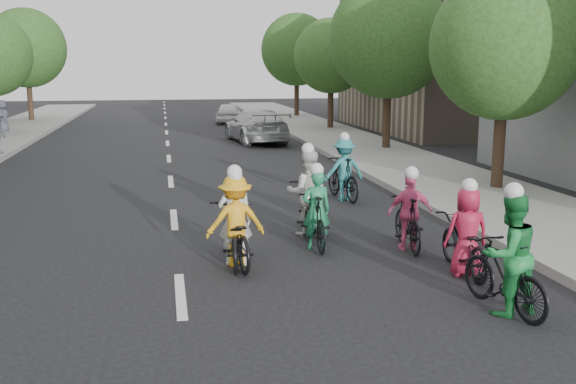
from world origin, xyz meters
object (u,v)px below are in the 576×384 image
object	(u,v)px
cyclist_7	(344,174)
cyclist_1	(507,264)
cyclist_3	(409,218)
spectator_2	(3,116)
cyclist_4	(465,240)
cyclist_0	(235,231)
follow_car_trail	(229,113)
follow_car_lead	(256,126)
cyclist_2	(235,229)
cyclist_6	(307,202)
cyclist_5	(315,217)

from	to	relation	value
cyclist_7	cyclist_1	bearing A→B (deg)	82.14
cyclist_3	spectator_2	xyz separation A→B (m)	(-12.38, 23.43, 0.36)
cyclist_4	cyclist_7	bearing A→B (deg)	-83.81
cyclist_0	follow_car_trail	bearing A→B (deg)	-88.75
follow_car_lead	follow_car_trail	world-z (taller)	follow_car_lead
cyclist_2	cyclist_6	size ratio (longest dim) A/B	0.98
spectator_2	cyclist_3	bearing A→B (deg)	-168.54
follow_car_lead	cyclist_2	bearing A→B (deg)	73.86
follow_car_trail	cyclist_6	bearing A→B (deg)	95.95
cyclist_3	cyclist_4	size ratio (longest dim) A/B	0.94
follow_car_trail	cyclist_4	bearing A→B (deg)	100.02
cyclist_7	spectator_2	size ratio (longest dim) A/B	1.20
cyclist_3	cyclist_4	world-z (taller)	cyclist_4
cyclist_6	spectator_2	world-z (taller)	cyclist_6
cyclist_0	cyclist_5	world-z (taller)	cyclist_0
cyclist_5	cyclist_6	xyz separation A→B (m)	(0.06, 0.99, 0.08)
cyclist_5	cyclist_7	distance (m)	4.55
cyclist_5	follow_car_lead	distance (m)	17.55
cyclist_4	follow_car_lead	world-z (taller)	cyclist_4
cyclist_1	cyclist_0	bearing A→B (deg)	-51.79
cyclist_3	follow_car_trail	distance (m)	28.44
cyclist_1	cyclist_7	bearing A→B (deg)	-100.00
cyclist_4	spectator_2	xyz separation A→B (m)	(-12.75, 25.00, 0.38)
cyclist_4	spectator_2	bearing A→B (deg)	-59.72
cyclist_1	follow_car_trail	size ratio (longest dim) A/B	0.51
cyclist_7	spectator_2	distance (m)	22.53
cyclist_2	cyclist_7	size ratio (longest dim) A/B	1.04
cyclist_2	cyclist_6	bearing A→B (deg)	-139.86
cyclist_7	cyclist_2	bearing A→B (deg)	47.31
cyclist_0	follow_car_trail	size ratio (longest dim) A/B	0.52
cyclist_4	spectator_2	world-z (taller)	spectator_2
cyclist_6	follow_car_lead	xyz separation A→B (m)	(1.33, 16.50, 0.07)
cyclist_3	follow_car_trail	world-z (taller)	cyclist_3
cyclist_1	spectator_2	xyz separation A→B (m)	(-12.53, 26.72, 0.25)
cyclist_3	spectator_2	world-z (taller)	spectator_2
follow_car_lead	cyclist_6	bearing A→B (deg)	78.59
cyclist_3	cyclist_7	xyz separation A→B (m)	(0.05, 4.64, 0.09)
cyclist_1	cyclist_4	size ratio (longest dim) A/B	1.00
cyclist_6	cyclist_1	bearing A→B (deg)	120.33
cyclist_0	cyclist_2	distance (m)	0.07
cyclist_0	cyclist_6	xyz separation A→B (m)	(1.67, 1.70, 0.10)
cyclist_3	cyclist_7	bearing A→B (deg)	-84.84
cyclist_3	cyclist_6	xyz separation A→B (m)	(-1.64, 1.43, 0.08)
cyclist_1	cyclist_6	size ratio (longest dim) A/B	0.91
cyclist_5	cyclist_6	distance (m)	0.99
cyclist_2	cyclist_6	distance (m)	2.41
cyclist_1	cyclist_5	size ratio (longest dim) A/B	1.07
cyclist_0	cyclist_7	xyz separation A→B (m)	(3.36, 4.91, 0.11)
follow_car_trail	cyclist_0	bearing A→B (deg)	92.78
cyclist_1	follow_car_trail	distance (m)	31.73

